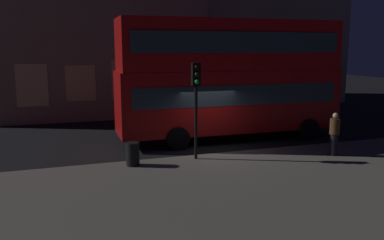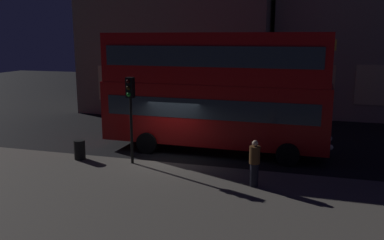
% 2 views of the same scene
% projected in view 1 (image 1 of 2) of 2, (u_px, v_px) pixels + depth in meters
% --- Properties ---
extents(ground_plane, '(80.00, 80.00, 0.00)m').
position_uv_depth(ground_plane, '(213.00, 151.00, 17.00)').
color(ground_plane, black).
extents(sidewalk_slab, '(44.00, 9.50, 0.12)m').
position_uv_depth(sidewalk_slab, '(281.00, 193.00, 11.89)').
color(sidewalk_slab, '#5B564F').
rests_on(sidewalk_slab, ground).
extents(double_decker_bus, '(10.77, 2.94, 5.62)m').
position_uv_depth(double_decker_bus, '(230.00, 74.00, 18.72)').
color(double_decker_bus, '#B20F0F').
rests_on(double_decker_bus, ground).
extents(traffic_light_near_kerb, '(0.34, 0.37, 3.68)m').
position_uv_depth(traffic_light_near_kerb, '(196.00, 90.00, 14.94)').
color(traffic_light_near_kerb, black).
rests_on(traffic_light_near_kerb, sidewalk_slab).
extents(traffic_light_far_side, '(0.36, 0.38, 4.09)m').
position_uv_depth(traffic_light_far_side, '(337.00, 71.00, 24.46)').
color(traffic_light_far_side, black).
rests_on(traffic_light_far_side, ground).
extents(pedestrian, '(0.39, 0.39, 1.71)m').
position_uv_depth(pedestrian, '(334.00, 134.00, 15.78)').
color(pedestrian, black).
rests_on(pedestrian, sidewalk_slab).
extents(litter_bin, '(0.49, 0.49, 0.86)m').
position_uv_depth(litter_bin, '(133.00, 154.00, 14.47)').
color(litter_bin, black).
rests_on(litter_bin, sidewalk_slab).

